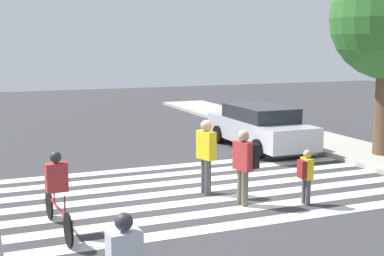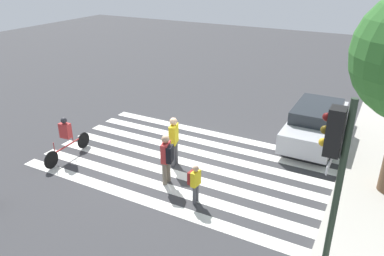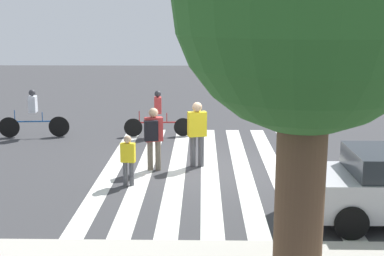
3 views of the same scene
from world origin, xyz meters
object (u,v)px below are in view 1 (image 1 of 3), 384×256
(pedestrian_adult_tall_backpack, at_px, (245,162))
(cyclist_far_lane, at_px, (57,189))
(pedestrian_child_with_backpack, at_px, (306,173))
(car_parked_far_curb, at_px, (260,127))
(pedestrian_adult_yellow_jacket, at_px, (206,152))

(pedestrian_adult_tall_backpack, xyz_separation_m, cyclist_far_lane, (0.21, -4.13, -0.13))
(pedestrian_child_with_backpack, distance_m, car_parked_far_curb, 6.46)
(pedestrian_adult_tall_backpack, bearing_deg, cyclist_far_lane, 77.23)
(pedestrian_child_with_backpack, bearing_deg, cyclist_far_lane, -87.12)
(pedestrian_adult_tall_backpack, distance_m, pedestrian_adult_yellow_jacket, 1.24)
(pedestrian_adult_yellow_jacket, relative_size, cyclist_far_lane, 0.77)
(cyclist_far_lane, bearing_deg, car_parked_far_curb, 123.34)
(pedestrian_adult_tall_backpack, xyz_separation_m, pedestrian_adult_yellow_jacket, (-1.16, -0.43, 0.02))
(pedestrian_child_with_backpack, bearing_deg, pedestrian_adult_tall_backpack, -105.70)
(pedestrian_child_with_backpack, relative_size, pedestrian_adult_yellow_jacket, 0.70)
(cyclist_far_lane, relative_size, car_parked_far_curb, 0.49)
(pedestrian_adult_tall_backpack, relative_size, pedestrian_adult_yellow_jacket, 0.95)
(pedestrian_child_with_backpack, height_order, cyclist_far_lane, cyclist_far_lane)
(pedestrian_adult_tall_backpack, distance_m, car_parked_far_curb, 6.58)
(pedestrian_child_with_backpack, bearing_deg, car_parked_far_curb, 165.65)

